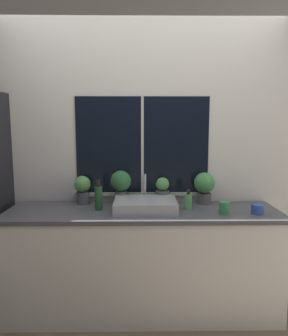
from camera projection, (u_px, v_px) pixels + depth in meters
ground_plane at (143, 332)px, 2.52m from camera, size 14.00×14.00×0.00m
wall_back at (142, 150)px, 2.97m from camera, size 8.00×0.09×2.70m
counter at (143, 261)px, 2.74m from camera, size 2.24×0.60×0.88m
sink at (145, 205)px, 2.68m from camera, size 0.51×0.43×0.27m
potted_plant_far_left at (82, 188)px, 2.87m from camera, size 0.14×0.14×0.25m
potted_plant_center_left at (121, 184)px, 2.87m from camera, size 0.18×0.18×0.30m
potted_plant_center_right at (162, 191)px, 2.89m from camera, size 0.13×0.13×0.23m
potted_plant_far_right at (204, 186)px, 2.88m from camera, size 0.18×0.18×0.28m
soap_bottle at (188, 201)px, 2.69m from camera, size 0.06×0.06×0.17m
bottle_tall at (99, 197)px, 2.68m from camera, size 0.06×0.06×0.25m
mug_green at (224, 208)px, 2.56m from camera, size 0.09×0.09×0.10m
mug_blue at (257, 209)px, 2.57m from camera, size 0.09×0.09×0.08m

